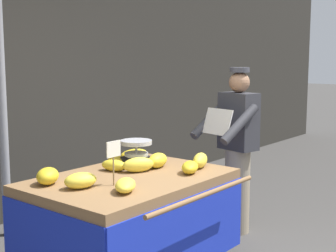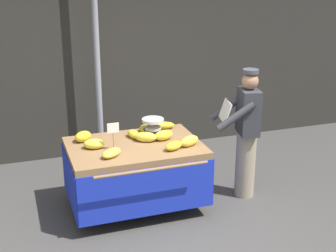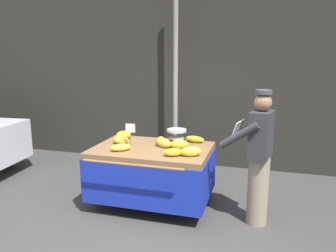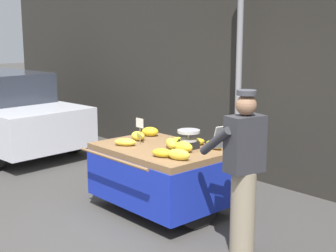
{
  "view_description": "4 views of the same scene",
  "coord_description": "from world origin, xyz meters",
  "px_view_note": "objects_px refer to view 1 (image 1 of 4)",
  "views": [
    {
      "loc": [
        -2.99,
        -1.89,
        1.81
      ],
      "look_at": [
        0.33,
        0.8,
        1.2
      ],
      "focal_mm": 51.62,
      "sensor_mm": 36.0,
      "label": 1
    },
    {
      "loc": [
        -1.59,
        -4.48,
        2.97
      ],
      "look_at": [
        0.21,
        0.74,
        1.05
      ],
      "focal_mm": 50.87,
      "sensor_mm": 36.0,
      "label": 2
    },
    {
      "loc": [
        1.26,
        -3.47,
        2.11
      ],
      "look_at": [
        0.02,
        0.76,
        1.17
      ],
      "focal_mm": 35.43,
      "sensor_mm": 36.0,
      "label": 3
    },
    {
      "loc": [
        4.21,
        -3.12,
        2.28
      ],
      "look_at": [
        -0.03,
        0.72,
        1.15
      ],
      "focal_mm": 51.4,
      "sensor_mm": 36.0,
      "label": 4
    }
  ],
  "objects_px": {
    "banana_bunch_9": "(200,160)",
    "weighing_scale": "(136,153)",
    "banana_bunch_2": "(117,160)",
    "banana_bunch_6": "(190,167)",
    "banana_cart": "(131,203)",
    "banana_bunch_3": "(134,154)",
    "street_pole": "(0,71)",
    "banana_bunch_5": "(81,180)",
    "banana_bunch_8": "(158,160)",
    "banana_bunch_4": "(48,176)",
    "banana_bunch_0": "(138,165)",
    "banana_bunch_7": "(114,165)",
    "vendor_person": "(237,150)",
    "price_sign": "(114,153)",
    "banana_bunch_1": "(125,185)"
  },
  "relations": [
    {
      "from": "banana_bunch_9",
      "to": "weighing_scale",
      "type": "bearing_deg",
      "value": 124.05
    },
    {
      "from": "banana_bunch_2",
      "to": "banana_bunch_6",
      "type": "relative_size",
      "value": 0.96
    },
    {
      "from": "banana_cart",
      "to": "banana_bunch_3",
      "type": "xyz_separation_m",
      "value": [
        0.52,
        0.44,
        0.27
      ]
    },
    {
      "from": "banana_bunch_2",
      "to": "street_pole",
      "type": "bearing_deg",
      "value": 105.75
    },
    {
      "from": "street_pole",
      "to": "banana_bunch_5",
      "type": "xyz_separation_m",
      "value": [
        -0.38,
        -1.6,
        -0.77
      ]
    },
    {
      "from": "banana_bunch_8",
      "to": "banana_bunch_9",
      "type": "xyz_separation_m",
      "value": [
        0.23,
        -0.29,
        0.0
      ]
    },
    {
      "from": "banana_bunch_4",
      "to": "banana_bunch_5",
      "type": "height_order",
      "value": "banana_bunch_4"
    },
    {
      "from": "banana_bunch_0",
      "to": "banana_bunch_7",
      "type": "relative_size",
      "value": 1.15
    },
    {
      "from": "street_pole",
      "to": "banana_cart",
      "type": "height_order",
      "value": "street_pole"
    },
    {
      "from": "banana_bunch_6",
      "to": "vendor_person",
      "type": "xyz_separation_m",
      "value": [
        1.05,
        0.17,
        -0.03
      ]
    },
    {
      "from": "price_sign",
      "to": "vendor_person",
      "type": "relative_size",
      "value": 0.2
    },
    {
      "from": "banana_bunch_0",
      "to": "vendor_person",
      "type": "xyz_separation_m",
      "value": [
        1.29,
        -0.19,
        -0.04
      ]
    },
    {
      "from": "price_sign",
      "to": "banana_bunch_0",
      "type": "relative_size",
      "value": 1.24
    },
    {
      "from": "banana_bunch_2",
      "to": "vendor_person",
      "type": "relative_size",
      "value": 0.14
    },
    {
      "from": "banana_bunch_7",
      "to": "banana_bunch_9",
      "type": "relative_size",
      "value": 0.87
    },
    {
      "from": "street_pole",
      "to": "banana_bunch_0",
      "type": "relative_size",
      "value": 12.29
    },
    {
      "from": "banana_bunch_1",
      "to": "banana_bunch_5",
      "type": "bearing_deg",
      "value": 113.87
    },
    {
      "from": "banana_bunch_2",
      "to": "banana_bunch_5",
      "type": "distance_m",
      "value": 0.81
    },
    {
      "from": "banana_bunch_0",
      "to": "banana_bunch_2",
      "type": "distance_m",
      "value": 0.36
    },
    {
      "from": "banana_bunch_4",
      "to": "banana_bunch_5",
      "type": "distance_m",
      "value": 0.29
    },
    {
      "from": "banana_bunch_2",
      "to": "banana_bunch_8",
      "type": "xyz_separation_m",
      "value": [
        0.14,
        -0.36,
        0.02
      ]
    },
    {
      "from": "street_pole",
      "to": "banana_bunch_2",
      "type": "relative_size",
      "value": 13.88
    },
    {
      "from": "banana_cart",
      "to": "vendor_person",
      "type": "distance_m",
      "value": 1.47
    },
    {
      "from": "weighing_scale",
      "to": "banana_bunch_5",
      "type": "height_order",
      "value": "weighing_scale"
    },
    {
      "from": "banana_bunch_1",
      "to": "banana_bunch_3",
      "type": "bearing_deg",
      "value": 39.7
    },
    {
      "from": "vendor_person",
      "to": "street_pole",
      "type": "bearing_deg",
      "value": 131.19
    },
    {
      "from": "price_sign",
      "to": "banana_bunch_9",
      "type": "relative_size",
      "value": 1.25
    },
    {
      "from": "banana_cart",
      "to": "banana_bunch_1",
      "type": "relative_size",
      "value": 5.91
    },
    {
      "from": "banana_bunch_4",
      "to": "banana_bunch_9",
      "type": "relative_size",
      "value": 0.87
    },
    {
      "from": "banana_cart",
      "to": "banana_bunch_4",
      "type": "relative_size",
      "value": 6.97
    },
    {
      "from": "banana_bunch_5",
      "to": "price_sign",
      "type": "bearing_deg",
      "value": -32.93
    },
    {
      "from": "banana_bunch_4",
      "to": "banana_bunch_5",
      "type": "relative_size",
      "value": 0.95
    },
    {
      "from": "street_pole",
      "to": "price_sign",
      "type": "height_order",
      "value": "street_pole"
    },
    {
      "from": "banana_bunch_7",
      "to": "weighing_scale",
      "type": "bearing_deg",
      "value": -6.43
    },
    {
      "from": "banana_cart",
      "to": "banana_bunch_8",
      "type": "height_order",
      "value": "banana_bunch_8"
    },
    {
      "from": "weighing_scale",
      "to": "price_sign",
      "type": "xyz_separation_m",
      "value": [
        -0.58,
        -0.31,
        0.13
      ]
    },
    {
      "from": "weighing_scale",
      "to": "banana_bunch_1",
      "type": "xyz_separation_m",
      "value": [
        -0.65,
        -0.49,
        -0.07
      ]
    },
    {
      "from": "banana_bunch_4",
      "to": "banana_bunch_9",
      "type": "xyz_separation_m",
      "value": [
        1.19,
        -0.58,
        -0.0
      ]
    },
    {
      "from": "banana_bunch_3",
      "to": "banana_bunch_6",
      "type": "bearing_deg",
      "value": -99.1
    },
    {
      "from": "banana_bunch_0",
      "to": "vendor_person",
      "type": "bearing_deg",
      "value": -8.3
    },
    {
      "from": "banana_cart",
      "to": "banana_bunch_7",
      "type": "relative_size",
      "value": 6.9
    },
    {
      "from": "banana_bunch_4",
      "to": "banana_bunch_7",
      "type": "distance_m",
      "value": 0.63
    },
    {
      "from": "street_pole",
      "to": "banana_bunch_1",
      "type": "distance_m",
      "value": 2.08
    },
    {
      "from": "price_sign",
      "to": "banana_bunch_7",
      "type": "relative_size",
      "value": 1.43
    },
    {
      "from": "banana_bunch_3",
      "to": "banana_bunch_5",
      "type": "height_order",
      "value": "banana_bunch_5"
    },
    {
      "from": "street_pole",
      "to": "banana_bunch_3",
      "type": "distance_m",
      "value": 1.56
    },
    {
      "from": "banana_bunch_0",
      "to": "banana_bunch_8",
      "type": "relative_size",
      "value": 1.1
    },
    {
      "from": "banana_bunch_2",
      "to": "banana_bunch_5",
      "type": "height_order",
      "value": "banana_bunch_5"
    },
    {
      "from": "banana_bunch_2",
      "to": "banana_bunch_8",
      "type": "height_order",
      "value": "banana_bunch_8"
    },
    {
      "from": "banana_cart",
      "to": "banana_bunch_6",
      "type": "distance_m",
      "value": 0.57
    }
  ]
}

